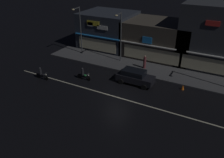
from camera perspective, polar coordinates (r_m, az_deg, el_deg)
ground_plane at (r=23.68m, az=1.24°, el=-4.64°), size 140.00×140.00×0.00m
lane_divider_stripe at (r=23.68m, az=1.24°, el=-4.62°), size 27.14×0.16×0.01m
sidewalk_far at (r=30.03m, az=8.14°, el=2.64°), size 28.57×4.21×0.14m
storefront_left_block at (r=34.12m, az=11.85°, el=9.93°), size 9.80×7.17×5.12m
storefront_right_block at (r=37.32m, az=-0.96°, el=12.38°), size 8.12×7.31×5.54m
streetlamp_west at (r=33.73m, az=-8.23°, el=12.95°), size 0.44×1.64×6.86m
streetlamp_mid at (r=30.49m, az=2.07°, el=11.48°), size 0.44×1.64×6.73m
pedestrian_on_sidewalk at (r=29.71m, az=8.27°, el=4.22°), size 0.37×0.37×1.76m
parked_car_near_kerb at (r=26.02m, az=5.85°, el=0.61°), size 4.30×1.98×1.67m
motorcycle_lead at (r=28.25m, az=-17.45°, el=1.15°), size 1.90×0.60×1.52m
motorcycle_following at (r=27.04m, az=-7.26°, el=1.07°), size 1.90×0.60×1.52m
traffic_cone at (r=26.12m, az=17.48°, el=-2.00°), size 0.36×0.36×0.55m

